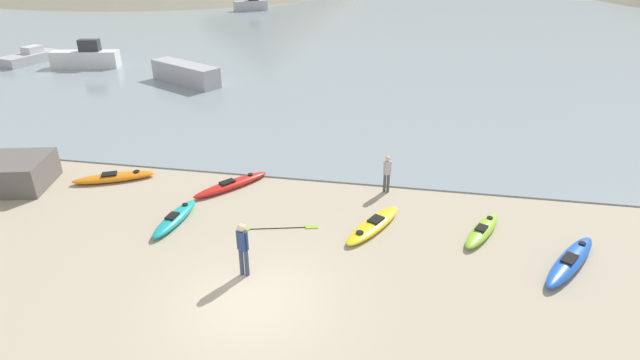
{
  "coord_description": "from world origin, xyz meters",
  "views": [
    {
      "loc": [
        3.78,
        -10.33,
        8.96
      ],
      "look_at": [
        0.65,
        6.68,
        0.5
      ],
      "focal_mm": 28.0,
      "sensor_mm": 36.0,
      "label": 1
    }
  ],
  "objects_px": {
    "moored_boat_3": "(251,5)",
    "loose_paddle": "(278,228)",
    "person_near_waterline": "(387,172)",
    "shoreline_rock": "(9,173)",
    "kayak_on_sand_3": "(114,177)",
    "kayak_on_sand_0": "(175,218)",
    "person_near_foreground": "(243,246)",
    "kayak_on_sand_2": "(482,230)",
    "moored_boat_1": "(86,58)",
    "moored_boat_2": "(30,57)",
    "kayak_on_sand_1": "(373,225)",
    "kayak_on_sand_4": "(231,184)",
    "kayak_on_sand_5": "(570,261)",
    "moored_boat_0": "(185,73)"
  },
  "relations": [
    {
      "from": "moored_boat_3",
      "to": "loose_paddle",
      "type": "height_order",
      "value": "moored_boat_3"
    },
    {
      "from": "person_near_waterline",
      "to": "loose_paddle",
      "type": "relative_size",
      "value": 0.56
    },
    {
      "from": "moored_boat_3",
      "to": "shoreline_rock",
      "type": "height_order",
      "value": "moored_boat_3"
    },
    {
      "from": "kayak_on_sand_3",
      "to": "person_near_waterline",
      "type": "distance_m",
      "value": 11.02
    },
    {
      "from": "kayak_on_sand_0",
      "to": "person_near_foreground",
      "type": "distance_m",
      "value": 4.2
    },
    {
      "from": "kayak_on_sand_2",
      "to": "moored_boat_1",
      "type": "bearing_deg",
      "value": 144.82
    },
    {
      "from": "kayak_on_sand_3",
      "to": "moored_boat_2",
      "type": "relative_size",
      "value": 0.69
    },
    {
      "from": "kayak_on_sand_1",
      "to": "kayak_on_sand_3",
      "type": "relative_size",
      "value": 0.97
    },
    {
      "from": "kayak_on_sand_4",
      "to": "kayak_on_sand_5",
      "type": "bearing_deg",
      "value": -14.82
    },
    {
      "from": "kayak_on_sand_5",
      "to": "loose_paddle",
      "type": "xyz_separation_m",
      "value": [
        -9.23,
        0.48,
        -0.16
      ]
    },
    {
      "from": "moored_boat_1",
      "to": "moored_boat_2",
      "type": "relative_size",
      "value": 1.08
    },
    {
      "from": "person_near_foreground",
      "to": "moored_boat_3",
      "type": "distance_m",
      "value": 58.08
    },
    {
      "from": "kayak_on_sand_0",
      "to": "loose_paddle",
      "type": "distance_m",
      "value": 3.62
    },
    {
      "from": "shoreline_rock",
      "to": "moored_boat_1",
      "type": "bearing_deg",
      "value": 115.4
    },
    {
      "from": "kayak_on_sand_3",
      "to": "kayak_on_sand_1",
      "type": "bearing_deg",
      "value": -9.49
    },
    {
      "from": "kayak_on_sand_3",
      "to": "shoreline_rock",
      "type": "relative_size",
      "value": 1.07
    },
    {
      "from": "kayak_on_sand_4",
      "to": "loose_paddle",
      "type": "height_order",
      "value": "kayak_on_sand_4"
    },
    {
      "from": "person_near_waterline",
      "to": "loose_paddle",
      "type": "bearing_deg",
      "value": -135.46
    },
    {
      "from": "kayak_on_sand_5",
      "to": "shoreline_rock",
      "type": "xyz_separation_m",
      "value": [
        -20.45,
        1.67,
        0.41
      ]
    },
    {
      "from": "moored_boat_0",
      "to": "moored_boat_1",
      "type": "relative_size",
      "value": 1.11
    },
    {
      "from": "person_near_foreground",
      "to": "moored_boat_2",
      "type": "distance_m",
      "value": 34.03
    },
    {
      "from": "kayak_on_sand_3",
      "to": "person_near_foreground",
      "type": "relative_size",
      "value": 1.84
    },
    {
      "from": "person_near_waterline",
      "to": "moored_boat_0",
      "type": "bearing_deg",
      "value": 136.56
    },
    {
      "from": "kayak_on_sand_4",
      "to": "kayak_on_sand_0",
      "type": "bearing_deg",
      "value": -109.61
    },
    {
      "from": "person_near_waterline",
      "to": "moored_boat_0",
      "type": "xyz_separation_m",
      "value": [
        -14.27,
        13.52,
        -0.16
      ]
    },
    {
      "from": "kayak_on_sand_4",
      "to": "moored_boat_1",
      "type": "bearing_deg",
      "value": 135.5
    },
    {
      "from": "kayak_on_sand_1",
      "to": "moored_boat_3",
      "type": "xyz_separation_m",
      "value": [
        -20.78,
        52.16,
        0.68
      ]
    },
    {
      "from": "kayak_on_sand_2",
      "to": "moored_boat_2",
      "type": "relative_size",
      "value": 0.56
    },
    {
      "from": "person_near_foreground",
      "to": "moored_boat_0",
      "type": "distance_m",
      "value": 22.24
    },
    {
      "from": "moored_boat_0",
      "to": "moored_boat_2",
      "type": "xyz_separation_m",
      "value": [
        -14.52,
        3.44,
        -0.23
      ]
    },
    {
      "from": "moored_boat_1",
      "to": "kayak_on_sand_3",
      "type": "bearing_deg",
      "value": -54.17
    },
    {
      "from": "moored_boat_2",
      "to": "moored_boat_3",
      "type": "bearing_deg",
      "value": 76.54
    },
    {
      "from": "kayak_on_sand_5",
      "to": "person_near_waterline",
      "type": "relative_size",
      "value": 2.17
    },
    {
      "from": "kayak_on_sand_5",
      "to": "loose_paddle",
      "type": "distance_m",
      "value": 9.24
    },
    {
      "from": "kayak_on_sand_2",
      "to": "loose_paddle",
      "type": "relative_size",
      "value": 0.95
    },
    {
      "from": "kayak_on_sand_0",
      "to": "person_near_waterline",
      "type": "height_order",
      "value": "person_near_waterline"
    },
    {
      "from": "moored_boat_1",
      "to": "moored_boat_3",
      "type": "bearing_deg",
      "value": 85.65
    },
    {
      "from": "person_near_waterline",
      "to": "moored_boat_1",
      "type": "bearing_deg",
      "value": 145.08
    },
    {
      "from": "kayak_on_sand_2",
      "to": "shoreline_rock",
      "type": "distance_m",
      "value": 18.04
    },
    {
      "from": "moored_boat_1",
      "to": "moored_boat_0",
      "type": "bearing_deg",
      "value": -17.47
    },
    {
      "from": "kayak_on_sand_5",
      "to": "moored_boat_1",
      "type": "xyz_separation_m",
      "value": [
        -29.31,
        20.32,
        0.6
      ]
    },
    {
      "from": "kayak_on_sand_0",
      "to": "shoreline_rock",
      "type": "height_order",
      "value": "shoreline_rock"
    },
    {
      "from": "kayak_on_sand_0",
      "to": "loose_paddle",
      "type": "xyz_separation_m",
      "value": [
        3.61,
        0.24,
        -0.15
      ]
    },
    {
      "from": "kayak_on_sand_2",
      "to": "shoreline_rock",
      "type": "bearing_deg",
      "value": 179.02
    },
    {
      "from": "moored_boat_1",
      "to": "moored_boat_3",
      "type": "xyz_separation_m",
      "value": [
        2.51,
        32.94,
        0.03
      ]
    },
    {
      "from": "kayak_on_sand_3",
      "to": "loose_paddle",
      "type": "bearing_deg",
      "value": -17.78
    },
    {
      "from": "shoreline_rock",
      "to": "kayak_on_sand_5",
      "type": "bearing_deg",
      "value": -4.68
    },
    {
      "from": "kayak_on_sand_3",
      "to": "kayak_on_sand_4",
      "type": "xyz_separation_m",
      "value": [
        4.91,
        0.24,
        -0.0
      ]
    },
    {
      "from": "person_near_waterline",
      "to": "shoreline_rock",
      "type": "bearing_deg",
      "value": -171.43
    },
    {
      "from": "kayak_on_sand_0",
      "to": "person_near_waterline",
      "type": "relative_size",
      "value": 1.79
    }
  ]
}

